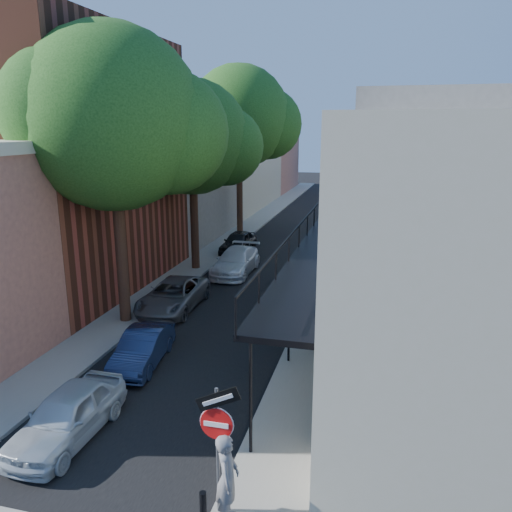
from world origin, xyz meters
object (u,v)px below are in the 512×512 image
Objects in this scene: parked_car_c at (173,295)px; oak_near at (126,123)px; oak_mid at (200,140)px; parked_car_d at (236,261)px; parked_car_e at (238,242)px; pedestrian at (227,478)px; sign_post at (217,429)px; oak_far at (246,119)px; parked_car_b at (142,348)px; bollard at (203,510)px; parked_car_a at (67,415)px.

oak_near is at bearing -118.91° from parked_car_c.
oak_mid reaches higher than parked_car_d.
parked_car_c is 0.99× the size of parked_car_d.
pedestrian reaches higher than parked_car_e.
oak_far is at bearing 103.91° from sign_post.
oak_near is at bearing -90.04° from oak_far.
oak_mid reaches higher than parked_car_b.
parked_car_a is at bearing 154.82° from bollard.
parked_car_b is 0.76× the size of parked_car_d.
parked_car_e reaches higher than parked_car_a.
sign_post is at bearing -54.91° from oak_near.
parked_car_d reaches higher than parked_car_c.
parked_car_a is 0.83× the size of parked_car_c.
bollard is (-0.16, -0.47, -1.52)m from sign_post.
parked_car_c is at bearing 97.77° from parked_car_a.
parked_car_b is at bearing -80.11° from oak_mid.
bollard is 0.75m from pedestrian.
oak_near reaches higher than parked_car_d.
sign_post is 0.26× the size of oak_near.
sign_post is at bearing -69.14° from oak_mid.
oak_far reaches higher than sign_post.
parked_car_d is 2.44× the size of pedestrian.
parked_car_e is at bearing 87.85° from parked_car_b.
parked_car_e reaches higher than bollard.
parked_car_d is at bearing -72.59° from parked_car_e.
oak_far is 2.57× the size of parked_car_d.
parked_car_d is (1.93, -9.44, -7.59)m from oak_far.
oak_near is 10.74m from parked_car_a.
oak_mid is at bearing 93.42° from parked_car_b.
pedestrian is at bearing -75.67° from oak_far.
oak_mid reaches higher than parked_car_e.
oak_far is at bearing 101.47° from parked_car_d.
oak_far reaches higher than parked_car_e.
bollard is at bearing -24.21° from parked_car_a.
oak_mid reaches higher than parked_car_a.
oak_near is 3.23× the size of parked_car_b.
parked_car_e is (0.77, 12.12, -7.22)m from oak_near.
parked_car_a is 0.99× the size of parked_car_e.
parked_car_b is (2.00, -11.46, -6.47)m from oak_mid.
oak_near reaches higher than bollard.
parked_car_e is (0.75, -4.89, -7.60)m from oak_far.
parked_car_d is 1.20× the size of parked_car_e.
parked_car_d reaches higher than parked_car_e.
oak_far is at bearing 101.66° from parked_car_e.
sign_post is 0.65× the size of parked_car_c.
oak_far reaches higher than bollard.
parked_car_a is (1.95, -24.70, -7.61)m from oak_far.
sign_post is 0.64× the size of parked_car_d.
parked_car_e is (-5.76, 21.41, -1.38)m from sign_post.
parked_car_c is at bearing 62.38° from oak_near.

